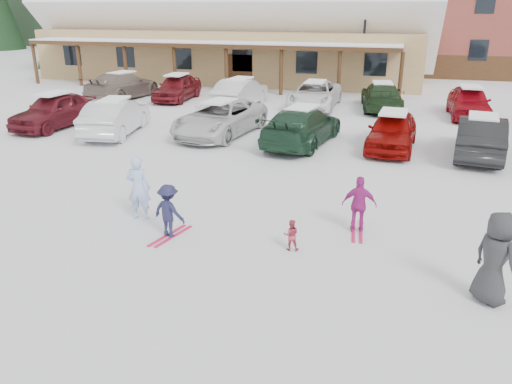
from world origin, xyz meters
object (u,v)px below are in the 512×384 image
(child_magenta, at_px, (359,205))
(bystander_dark, at_px, (495,258))
(parked_car_3, at_px, (302,126))
(child_navy, at_px, (169,211))
(parked_car_1, at_px, (115,117))
(parked_car_9, at_px, (240,93))
(parked_car_0, at_px, (55,110))
(parked_car_10, at_px, (315,95))
(day_lodge, at_px, (234,24))
(parked_car_2, at_px, (220,118))
(parked_car_12, at_px, (469,102))
(lamp_post, at_px, (364,35))
(toddler_red, at_px, (291,235))
(parked_car_5, at_px, (480,137))
(parked_car_8, at_px, (177,87))
(adult_skier, at_px, (139,188))
(parked_car_7, at_px, (123,86))
(parked_car_4, at_px, (392,131))
(parked_car_11, at_px, (382,96))

(child_magenta, distance_m, bystander_dark, 3.69)
(parked_car_3, bearing_deg, child_navy, 90.17)
(parked_car_1, height_order, parked_car_9, parked_car_9)
(parked_car_0, height_order, parked_car_10, parked_car_0)
(day_lodge, bearing_deg, parked_car_10, -52.83)
(child_navy, relative_size, parked_car_3, 0.26)
(child_navy, height_order, parked_car_2, parked_car_2)
(parked_car_10, relative_size, parked_car_12, 1.14)
(lamp_post, height_order, toddler_red, lamp_post)
(parked_car_3, xyz_separation_m, parked_car_5, (6.72, 0.02, 0.01))
(parked_car_8, bearing_deg, parked_car_10, -2.44)
(parked_car_1, distance_m, parked_car_3, 8.14)
(parked_car_3, height_order, parked_car_8, parked_car_3)
(child_navy, relative_size, parked_car_2, 0.25)
(day_lodge, relative_size, child_navy, 21.58)
(parked_car_12, bearing_deg, child_magenta, -106.50)
(parked_car_0, distance_m, parked_car_10, 13.36)
(bystander_dark, xyz_separation_m, parked_car_9, (-10.41, 17.45, -0.14))
(day_lodge, distance_m, parked_car_1, 19.37)
(bystander_dark, xyz_separation_m, parked_car_2, (-9.31, 10.98, -0.18))
(toddler_red, height_order, parked_car_8, parked_car_8)
(adult_skier, distance_m, toddler_red, 4.31)
(parked_car_10, bearing_deg, parked_car_7, -177.54)
(parked_car_2, bearing_deg, lamp_post, 80.19)
(parked_car_0, bearing_deg, parked_car_9, 52.00)
(day_lodge, bearing_deg, parked_car_2, -73.91)
(parked_car_4, bearing_deg, parked_car_3, -172.30)
(day_lodge, height_order, toddler_red, day_lodge)
(day_lodge, relative_size, parked_car_12, 6.42)
(parked_car_2, distance_m, parked_car_7, 11.14)
(toddler_red, height_order, parked_car_2, parked_car_2)
(parked_car_11, bearing_deg, child_navy, 69.92)
(day_lodge, height_order, parked_car_0, day_lodge)
(lamp_post, distance_m, parked_car_3, 15.15)
(parked_car_11, xyz_separation_m, parked_car_12, (4.30, -0.85, 0.05))
(toddler_red, height_order, parked_car_9, parked_car_9)
(day_lodge, height_order, lamp_post, day_lodge)
(parked_car_4, distance_m, parked_car_12, 7.97)
(parked_car_0, bearing_deg, bystander_dark, -25.69)
(toddler_red, bearing_deg, parked_car_7, -62.97)
(lamp_post, relative_size, parked_car_5, 1.33)
(toddler_red, height_order, parked_car_0, parked_car_0)
(child_navy, height_order, parked_car_5, parked_car_5)
(lamp_post, distance_m, parked_car_2, 15.37)
(toddler_red, bearing_deg, day_lodge, -82.03)
(parked_car_1, bearing_deg, adult_skier, 113.94)
(parked_car_3, bearing_deg, parked_car_0, 9.63)
(adult_skier, xyz_separation_m, parked_car_9, (-2.09, 15.66, -0.09))
(day_lodge, xyz_separation_m, parked_car_2, (5.18, -17.96, -3.20))
(parked_car_0, distance_m, parked_car_7, 7.68)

